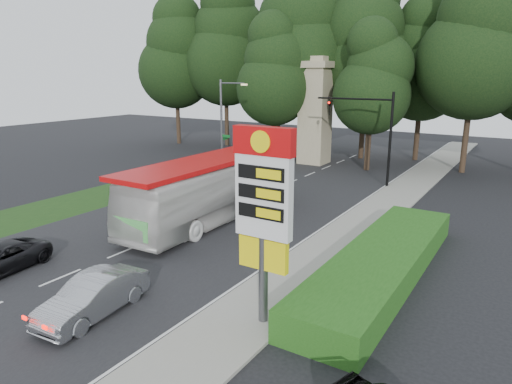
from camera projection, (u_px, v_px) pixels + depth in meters
The scene contains 20 objects.
ground at pixel (50, 283), 19.02m from camera, with size 120.00×120.00×0.00m, color black.
road_surface at pixel (221, 211), 28.86m from camera, with size 14.00×80.00×0.02m, color black.
sidewalk_right at pixel (348, 235), 24.47m from camera, with size 3.00×80.00×0.12m, color gray.
grass_verge_left at pixel (173, 177), 38.67m from camera, with size 5.00×50.00×0.02m, color #193814.
hedge at pixel (382, 263), 19.51m from camera, with size 3.00×14.00×1.20m, color #1E5015.
gas_station_pylon at pixel (264, 201), 14.81m from camera, with size 2.10×0.45×6.85m.
traffic_signal_mast at pixel (374, 125), 34.61m from camera, with size 6.10×0.35×7.20m.
streetlight_signs at pixel (223, 122), 39.55m from camera, with size 2.75×0.98×8.00m.
monument at pixel (315, 110), 43.37m from camera, with size 3.00×3.00×10.05m.
tree_far_west at pixel (175, 55), 54.73m from camera, with size 8.96×8.96×17.60m.
tree_west_mid at pixel (226, 45), 53.03m from camera, with size 9.80×9.80×19.25m.
tree_west_near at pixel (279, 60), 52.00m from camera, with size 8.40×8.40×16.50m.
tree_center_left at pixel (303, 37), 45.64m from camera, with size 10.08×10.08×19.80m.
tree_center_right at pixel (367, 47), 44.45m from camera, with size 9.24×9.24×18.15m.
tree_east_near at pixel (424, 61), 43.85m from camera, with size 8.12×8.12×15.95m.
tree_east_mid at pixel (477, 38), 37.58m from camera, with size 9.52×9.52×18.70m.
tree_monument_left at pixel (274, 72), 43.72m from camera, with size 7.28×7.28×14.30m.
tree_monument_right at pixel (372, 79), 39.40m from camera, with size 6.72×6.72×13.20m.
transit_bus at pixel (211, 189), 26.86m from camera, with size 3.11×13.28×3.70m, color silver.
sedan_silver at pixel (93, 296), 16.30m from camera, with size 1.54×4.42×1.46m, color #9C9DA3.
Camera 1 is at (16.57, -10.22, 8.43)m, focal length 32.00 mm.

